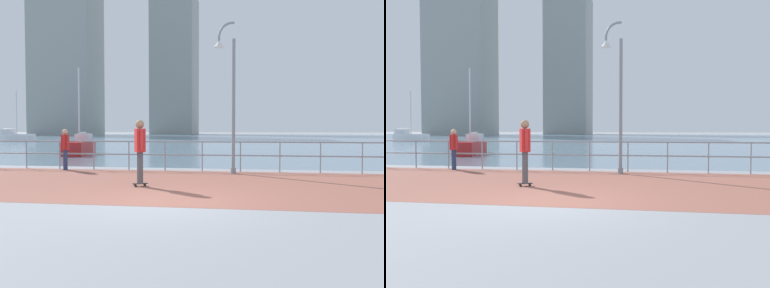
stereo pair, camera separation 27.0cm
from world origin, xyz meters
The scene contains 11 objects.
ground centered at (0.00, 40.00, 0.00)m, with size 220.00×220.00×0.00m, color gray.
brick_paving centered at (0.00, 2.76, 0.00)m, with size 28.00×6.74×0.01m, color #935647.
harbor_water centered at (0.00, 51.13, 0.00)m, with size 180.00×88.00×0.00m, color slate.
waterfront_railing centered at (0.00, 6.13, 0.77)m, with size 25.25×0.06×1.11m.
lamppost centered at (1.02, 5.46, 2.91)m, with size 0.77×0.51×5.26m.
skateboarder centered at (-1.18, 2.05, 1.09)m, with size 0.40×0.53×1.81m.
bystander centered at (-5.19, 5.78, 0.90)m, with size 0.32×0.55×1.55m.
sailboat_blue centered at (-26.03, 35.06, 0.57)m, with size 4.40×1.82×6.01m.
sailboat_yellow centered at (-8.48, 14.28, 0.50)m, with size 1.80×3.85×5.20m.
tower_beige centered at (-41.03, 78.93, 20.52)m, with size 14.30×10.58×42.70m.
tower_brick centered at (-18.76, 96.38, 18.56)m, with size 11.06×13.00×38.78m.
Camera 2 is at (2.10, -8.27, 1.58)m, focal length 37.09 mm.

